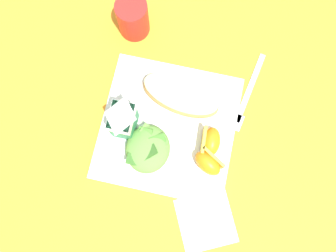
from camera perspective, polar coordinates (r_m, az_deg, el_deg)
The scene contains 10 objects.
ground at distance 0.73m, azimuth -0.00°, elevation -0.43°, with size 3.00×3.00×0.00m, color orange.
white_plate at distance 0.72m, azimuth -0.00°, elevation -0.30°, with size 0.28×0.28×0.02m, color white.
cheesy_pizza_bread at distance 0.71m, azimuth 2.18°, elevation 5.28°, with size 0.11×0.18×0.04m.
green_salad_pile at distance 0.68m, azimuth -3.44°, elevation -3.87°, with size 0.10×0.09×0.05m.
milk_carton at distance 0.66m, azimuth -7.71°, elevation 1.09°, with size 0.06×0.04×0.11m.
orange_wedge_front at distance 0.68m, azimuth 6.84°, elevation -6.19°, with size 0.06×0.07×0.04m.
orange_wedge_middle at distance 0.69m, azimuth 7.21°, elevation -2.62°, with size 0.06×0.04×0.04m.
paper_napkin at distance 0.72m, azimuth 6.44°, elevation -15.69°, with size 0.11×0.11×0.00m, color white.
metal_fork at distance 0.76m, azimuth 13.13°, elevation 4.72°, with size 0.19×0.05×0.01m.
drinking_red_cup at distance 0.77m, azimuth -5.98°, elevation 17.75°, with size 0.07×0.07×0.09m, color red.
Camera 1 is at (-0.14, -0.03, 0.71)m, focal length 35.95 mm.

